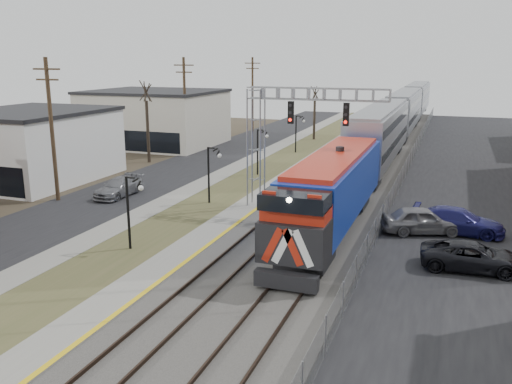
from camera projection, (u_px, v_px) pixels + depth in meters
The scene contains 19 objects.
street_west at pixel (165, 175), 46.89m from camera, with size 7.00×120.00×0.04m, color black.
sidewalk at pixel (212, 179), 45.39m from camera, with size 2.00×120.00×0.08m, color gray.
grass_median at pixel (245, 182), 44.39m from camera, with size 4.00×120.00×0.06m, color #444A27.
platform at pixel (280, 184), 43.38m from camera, with size 2.00×120.00×0.24m, color gray.
ballast_bed at pixel (342, 189), 41.72m from camera, with size 8.00×120.00×0.20m, color #595651.
parking_lot at pixel (512, 204), 37.75m from camera, with size 16.00×120.00×0.04m, color black.
platform_edge at pixel (291, 183), 43.05m from camera, with size 0.24×120.00×0.01m, color gold.
track_near at pixel (317, 185), 42.34m from camera, with size 1.58×120.00×0.15m.
track_far at pixel (361, 188), 41.18m from camera, with size 1.58×120.00×0.15m.
train at pixel (397, 120), 63.09m from camera, with size 3.00×85.85×5.33m.
signal_gantry at pixel (281, 127), 34.93m from camera, with size 9.00×1.07×8.15m.
lampposts at pixel (131, 212), 28.68m from camera, with size 0.14×62.14×4.00m.
utility_poles at pixel (52, 131), 37.57m from camera, with size 0.28×80.28×10.00m.
fence at pixel (398, 184), 40.15m from camera, with size 0.04×120.00×1.60m, color gray.
bare_trees at pixel (173, 138), 50.19m from camera, with size 12.30×42.30×5.95m.
car_lot_c at pixel (472, 257), 25.91m from camera, with size 2.22×4.81×1.34m, color black.
car_lot_d at pixel (458, 222), 31.29m from camera, with size 2.08×5.11×1.48m, color navy.
car_lot_e at pixel (422, 221), 31.31m from camera, with size 1.86×4.62×1.57m, color slate.
car_street_b at pixel (119, 188), 39.75m from camera, with size 1.87×4.60×1.33m, color slate.
Camera 1 is at (11.66, -5.35, 9.97)m, focal length 38.00 mm.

